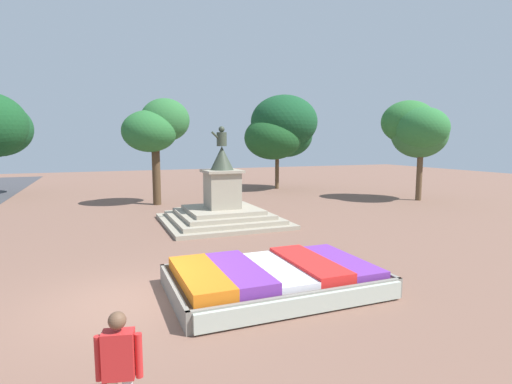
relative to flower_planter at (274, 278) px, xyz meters
name	(u,v)px	position (x,y,z in m)	size (l,w,h in m)	color
ground_plane	(127,303)	(-3.52, 0.56, -0.32)	(91.27, 91.27, 0.00)	brown
flower_planter	(274,278)	(0.00, 0.00, 0.00)	(5.26, 3.38, 0.73)	#38281C
statue_monument	(222,207)	(1.31, 8.68, 0.44)	(5.34, 5.34, 4.46)	gray
pedestrian_with_handbag	(118,369)	(-3.90, -3.94, 0.64)	(0.72, 0.32, 1.70)	beige
park_tree_behind_statue	(282,130)	(9.64, 19.88, 4.40)	(5.89, 5.22, 7.42)	brown
park_tree_far_right	(417,129)	(15.06, 11.23, 4.29)	(4.12, 4.36, 6.41)	brown
park_tree_street_side	(155,127)	(-0.74, 15.47, 4.28)	(4.02, 2.93, 6.34)	#4C3823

